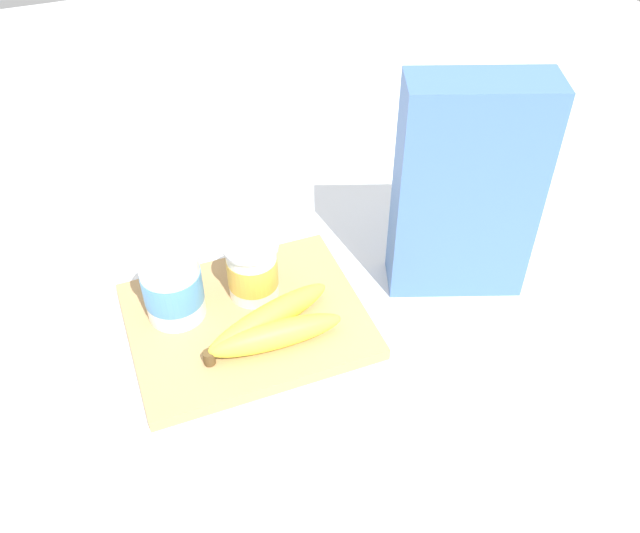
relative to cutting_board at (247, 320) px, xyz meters
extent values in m
plane|color=white|center=(0.00, 0.00, -0.01)|extent=(2.40, 2.40, 0.00)
cube|color=tan|center=(0.00, 0.00, 0.00)|extent=(0.29, 0.23, 0.02)
cube|color=#4770B7|center=(0.28, -0.02, 0.14)|extent=(0.18, 0.12, 0.29)
cylinder|color=white|center=(-0.08, 0.04, 0.05)|extent=(0.07, 0.07, 0.09)
cylinder|color=#5193D1|center=(-0.08, 0.04, 0.05)|extent=(0.07, 0.07, 0.04)
cylinder|color=silver|center=(-0.08, 0.04, 0.10)|extent=(0.08, 0.08, 0.00)
cylinder|color=white|center=(0.02, 0.04, 0.05)|extent=(0.06, 0.06, 0.08)
cylinder|color=gold|center=(0.02, 0.04, 0.05)|extent=(0.06, 0.06, 0.04)
cylinder|color=silver|center=(0.02, 0.04, 0.09)|extent=(0.07, 0.07, 0.00)
ellipsoid|color=yellow|center=(0.02, -0.06, 0.03)|extent=(0.16, 0.04, 0.03)
ellipsoid|color=yellow|center=(0.02, -0.03, 0.03)|extent=(0.17, 0.09, 0.04)
cylinder|color=brown|center=(-0.06, -0.06, 0.02)|extent=(0.01, 0.01, 0.02)
cylinder|color=silver|center=(-0.22, 0.06, 0.00)|extent=(0.02, 0.11, 0.01)
ellipsoid|color=silver|center=(-0.21, 0.00, 0.00)|extent=(0.03, 0.04, 0.01)
camera|label=1|loc=(-0.13, -0.57, 0.61)|focal=37.97mm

